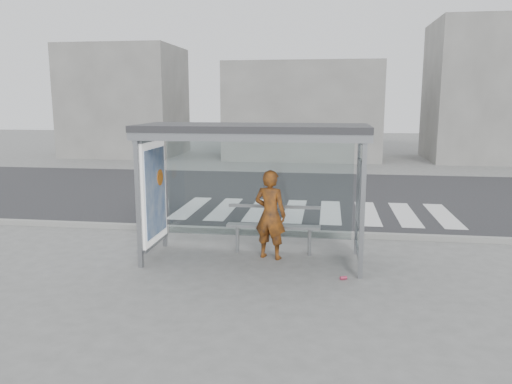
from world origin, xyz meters
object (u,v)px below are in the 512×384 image
soda_can (343,278)px  bench (273,226)px  person (270,215)px  bus_shelter (234,158)px

soda_can → bench: bearing=136.0°
person → bench: 0.43m
bus_shelter → soda_can: 2.99m
person → soda_can: 1.93m
bus_shelter → soda_can: size_ratio=36.30×
person → bus_shelter: bearing=27.7°
soda_can → bus_shelter: bearing=156.9°
person → bench: bearing=-79.4°
bus_shelter → person: bus_shelter is taller
bus_shelter → bench: bus_shelter is taller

